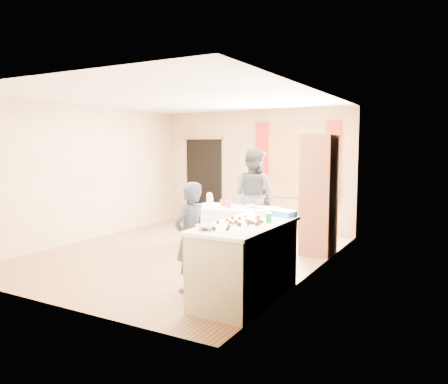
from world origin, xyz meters
The scene contains 29 objects.
floor centered at (0.00, 0.00, -0.01)m, with size 4.50×5.50×0.02m, color #9E7047.
ceiling centered at (0.00, 0.00, 2.61)m, with size 4.50×5.50×0.02m, color white.
wall_back centered at (0.00, 2.76, 1.30)m, with size 4.50×0.02×2.60m, color tan.
wall_front centered at (0.00, -2.76, 1.30)m, with size 4.50×0.02×2.60m, color tan.
wall_left centered at (-2.26, 0.00, 1.30)m, with size 0.02×5.50×2.60m, color tan.
wall_right centered at (2.26, 0.00, 1.30)m, with size 0.02×5.50×2.60m, color tan.
window_frame centered at (1.00, 2.72, 1.50)m, with size 1.32×0.06×1.52m, color olive.
window_pane centered at (1.00, 2.71, 1.50)m, with size 1.20×0.02×1.40m, color white.
curtain_left centered at (0.22, 2.67, 1.50)m, with size 0.28×0.06×1.65m, color maroon.
curtain_right centered at (1.78, 2.67, 1.50)m, with size 0.28×0.06×1.65m, color maroon.
doorway centered at (-1.30, 2.73, 1.00)m, with size 0.95×0.04×2.00m, color black.
door_lintel centered at (-1.30, 2.70, 2.02)m, with size 1.05×0.06×0.08m, color olive.
cabinet centered at (1.99, 1.09, 1.01)m, with size 0.50×0.60×2.01m, color brown.
counter centered at (1.89, -1.47, 0.45)m, with size 0.78×1.64×0.91m.
party_table centered at (0.57, 0.72, 0.45)m, with size 1.55×0.84×0.75m.
chair centered at (0.54, 1.70, 0.30)m, with size 0.53×0.53×0.99m.
girl centered at (1.16, -1.56, 0.69)m, with size 0.41×0.55×1.38m, color #2C3549.
woman centered at (0.65, 1.37, 0.89)m, with size 0.99×0.85×1.77m, color black.
soda_can centered at (2.11, -1.30, 0.97)m, with size 0.07×0.07×0.12m, color #049920.
mixing_bowl centered at (1.67, -2.01, 0.94)m, with size 0.22×0.22×0.05m, color white.
foam_block centered at (1.82, -0.89, 0.95)m, with size 0.15×0.10×0.08m, color white.
blue_basket centered at (2.08, -0.75, 0.95)m, with size 0.30×0.20×0.08m, color #2E90E6.
pitcher centered at (0.13, 0.62, 0.86)m, with size 0.11×0.11×0.22m, color silver.
cup_red centered at (0.34, 0.78, 0.81)m, with size 0.18×0.18×0.12m, color #DD4213.
cup_rainbow centered at (0.53, 0.58, 0.81)m, with size 0.13×0.13×0.12m, color red.
small_bowl centered at (0.85, 0.81, 0.78)m, with size 0.23×0.23×0.06m, color white.
pastry_tray centered at (1.09, 0.61, 0.76)m, with size 0.28×0.20×0.02m, color white.
bottle centered at (-0.02, 0.88, 0.85)m, with size 0.09×0.09×0.19m, color white.
cake_balls centered at (1.86, -1.52, 0.93)m, with size 0.51×1.03×0.04m.
Camera 1 is at (4.15, -6.03, 1.82)m, focal length 35.00 mm.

